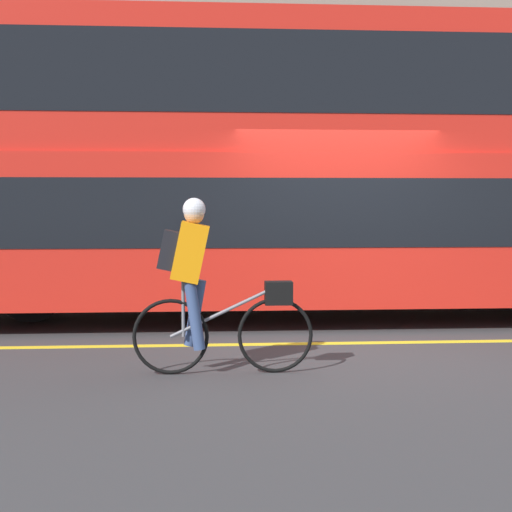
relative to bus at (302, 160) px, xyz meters
name	(u,v)px	position (x,y,z in m)	size (l,w,h in m)	color
ground_plane	(349,346)	(0.28, -2.02, -2.20)	(80.00, 80.00, 0.00)	#38383A
road_center_line	(347,343)	(0.28, -1.87, -2.20)	(50.00, 0.14, 0.01)	yellow
sidewalk_curb	(293,286)	(0.28, 3.29, -2.15)	(60.00, 1.99, 0.10)	#A8A399
building_facade	(287,105)	(0.28, 4.44, 1.35)	(60.00, 0.30, 7.10)	gray
bus	(302,160)	(0.00, 0.00, 0.00)	(11.96, 2.58, 3.98)	black
cyclist_on_bike	(204,280)	(-1.34, -3.21, -1.31)	(1.71, 0.32, 1.66)	black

